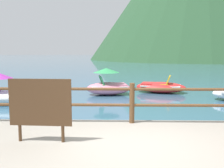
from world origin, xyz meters
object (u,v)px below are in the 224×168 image
pedal_boat_0 (108,85)px  pedal_boat_6 (160,87)px  sign_board (40,103)px  pedal_boat_1 (3,94)px

pedal_boat_0 → pedal_boat_6: (2.62, 0.72, -0.17)m
pedal_boat_0 → sign_board: bearing=-96.9°
sign_board → pedal_boat_0: sign_board is taller
sign_board → pedal_boat_1: sign_board is taller
pedal_boat_0 → pedal_boat_1: (-4.12, -2.41, -0.05)m
sign_board → pedal_boat_6: size_ratio=0.44×
pedal_boat_0 → pedal_boat_6: 2.72m
sign_board → pedal_boat_0: size_ratio=0.51×
pedal_boat_0 → pedal_boat_6: pedal_boat_0 is taller
pedal_boat_1 → pedal_boat_6: 7.42m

